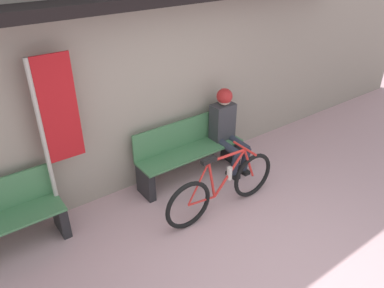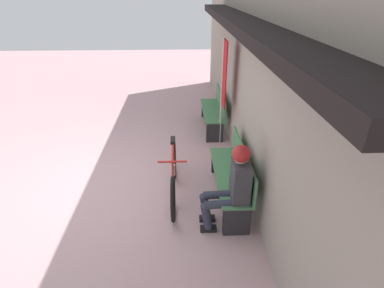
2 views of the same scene
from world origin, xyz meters
The scene contains 6 objects.
ground_plane centered at (0.00, 0.00, 0.00)m, with size 24.00×24.00×0.00m, color #C69EA3.
storefront_wall centered at (0.00, 2.25, 1.66)m, with size 12.00×0.56×3.20m.
park_bench_near centered at (0.40, 1.94, 0.40)m, with size 1.61×0.42×0.85m.
bicycle centered at (0.29, 1.06, 0.35)m, with size 1.69×0.40×0.86m.
person_seated centered at (1.00, 1.83, 0.71)m, with size 0.34×0.62×1.23m.
banner_pole centered at (-1.34, 1.99, 1.33)m, with size 0.45×0.05×2.10m.
Camera 1 is at (-2.26, -1.78, 3.16)m, focal length 35.00 mm.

